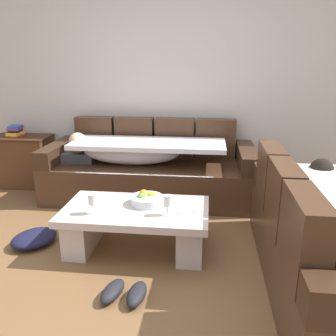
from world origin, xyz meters
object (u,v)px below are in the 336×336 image
object	(u,v)px
wine_glass_near_right	(168,201)
couch_along_wall	(147,170)
coffee_table	(136,223)
crumpled_garment	(34,238)
couch_near_window	(331,241)
book_stack_on_cabinet	(15,131)
side_cabinet	(23,161)
wine_glass_near_left	(93,200)
fruit_bowl	(147,199)
open_magazine	(184,208)
pair_of_shoes	(125,293)

from	to	relation	value
wine_glass_near_right	couch_along_wall	bearing A→B (deg)	106.61
coffee_table	crumpled_garment	distance (m)	0.92
couch_along_wall	wine_glass_near_right	distance (m)	1.41
couch_near_window	book_stack_on_cabinet	world-z (taller)	couch_near_window
coffee_table	side_cabinet	xyz separation A→B (m)	(-1.76, 1.46, 0.08)
wine_glass_near_left	wine_glass_near_right	xyz separation A→B (m)	(0.59, 0.04, 0.00)
wine_glass_near_right	fruit_bowl	bearing A→B (deg)	134.29
couch_along_wall	couch_near_window	world-z (taller)	same
couch_along_wall	book_stack_on_cabinet	bearing A→B (deg)	172.49
couch_along_wall	wine_glass_near_right	xyz separation A→B (m)	(0.40, -1.34, 0.17)
couch_along_wall	open_magazine	bearing A→B (deg)	-66.57
wine_glass_near_left	book_stack_on_cabinet	world-z (taller)	book_stack_on_cabinet
side_cabinet	crumpled_garment	xyz separation A→B (m)	(0.86, -1.48, -0.26)
wine_glass_near_right	pair_of_shoes	size ratio (longest dim) A/B	0.50
wine_glass_near_left	crumpled_garment	size ratio (longest dim) A/B	0.42
couch_along_wall	pair_of_shoes	world-z (taller)	couch_along_wall
couch_near_window	open_magazine	size ratio (longest dim) A/B	7.19
pair_of_shoes	crumpled_garment	world-z (taller)	crumpled_garment
wine_glass_near_left	open_magazine	size ratio (longest dim) A/B	0.59
pair_of_shoes	fruit_bowl	bearing A→B (deg)	88.20
couch_along_wall	pair_of_shoes	bearing A→B (deg)	-84.81
wine_glass_near_left	wine_glass_near_right	bearing A→B (deg)	4.00
side_cabinet	book_stack_on_cabinet	xyz separation A→B (m)	(-0.05, -0.00, 0.38)
open_magazine	side_cabinet	size ratio (longest dim) A/B	0.39
couch_near_window	wine_glass_near_left	distance (m)	1.79
book_stack_on_cabinet	pair_of_shoes	xyz separation A→B (m)	(1.87, -2.12, -0.66)
couch_near_window	crumpled_garment	xyz separation A→B (m)	(-2.37, 0.28, -0.28)
book_stack_on_cabinet	pair_of_shoes	world-z (taller)	book_stack_on_cabinet
couch_along_wall	coffee_table	xyz separation A→B (m)	(0.12, -1.23, -0.09)
coffee_table	fruit_bowl	xyz separation A→B (m)	(0.08, 0.10, 0.18)
couch_along_wall	side_cabinet	distance (m)	1.66
couch_along_wall	open_magazine	size ratio (longest dim) A/B	8.43
wine_glass_near_right	open_magazine	bearing A→B (deg)	52.16
side_cabinet	book_stack_on_cabinet	size ratio (longest dim) A/B	3.04
wine_glass_near_right	book_stack_on_cabinet	size ratio (longest dim) A/B	0.70
pair_of_shoes	crumpled_garment	distance (m)	1.15
couch_along_wall	wine_glass_near_left	xyz separation A→B (m)	(-0.19, -1.38, 0.17)
wine_glass_near_right	crumpled_garment	size ratio (longest dim) A/B	0.42
fruit_bowl	wine_glass_near_right	xyz separation A→B (m)	(0.20, -0.21, 0.08)
wine_glass_near_left	side_cabinet	size ratio (longest dim) A/B	0.23
couch_near_window	pair_of_shoes	distance (m)	1.48
wine_glass_near_left	crumpled_garment	xyz separation A→B (m)	(-0.60, 0.13, -0.44)
open_magazine	crumpled_garment	xyz separation A→B (m)	(-1.30, -0.07, -0.33)
wine_glass_near_left	wine_glass_near_right	distance (m)	0.59
crumpled_garment	couch_near_window	bearing A→B (deg)	-6.85
wine_glass_near_right	book_stack_on_cabinet	world-z (taller)	book_stack_on_cabinet
wine_glass_near_right	crumpled_garment	xyz separation A→B (m)	(-1.19, 0.08, -0.44)
open_magazine	pair_of_shoes	bearing A→B (deg)	-132.20
couch_along_wall	fruit_bowl	bearing A→B (deg)	-80.20
couch_along_wall	book_stack_on_cabinet	world-z (taller)	couch_along_wall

